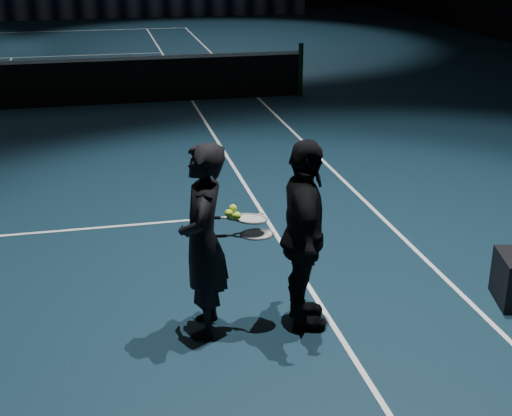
{
  "coord_description": "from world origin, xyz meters",
  "views": [
    {
      "loc": [
        2.25,
        -14.3,
        3.24
      ],
      "look_at": [
        3.45,
        -8.97,
        1.11
      ],
      "focal_mm": 50.0,
      "sensor_mm": 36.0,
      "label": 1
    }
  ],
  "objects_px": {
    "tennis_balls": "(233,213)",
    "player_b": "(304,236)",
    "racket_upper": "(250,219)",
    "racket_lower": "(257,234)",
    "player_a": "(203,241)"
  },
  "relations": [
    {
      "from": "racket_upper",
      "to": "tennis_balls",
      "type": "height_order",
      "value": "tennis_balls"
    },
    {
      "from": "player_b",
      "to": "racket_lower",
      "type": "xyz_separation_m",
      "value": [
        -0.4,
        0.04,
        0.04
      ]
    },
    {
      "from": "tennis_balls",
      "to": "racket_lower",
      "type": "bearing_deg",
      "value": -6.86
    },
    {
      "from": "tennis_balls",
      "to": "player_b",
      "type": "bearing_deg",
      "value": -5.88
    },
    {
      "from": "racket_lower",
      "to": "racket_upper",
      "type": "height_order",
      "value": "racket_upper"
    },
    {
      "from": "player_a",
      "to": "player_b",
      "type": "height_order",
      "value": "same"
    },
    {
      "from": "player_a",
      "to": "player_b",
      "type": "bearing_deg",
      "value": 97.66
    },
    {
      "from": "player_b",
      "to": "racket_upper",
      "type": "distance_m",
      "value": 0.48
    },
    {
      "from": "racket_upper",
      "to": "tennis_balls",
      "type": "relative_size",
      "value": 5.67
    },
    {
      "from": "player_b",
      "to": "racket_upper",
      "type": "bearing_deg",
      "value": 88.78
    },
    {
      "from": "player_a",
      "to": "racket_lower",
      "type": "height_order",
      "value": "player_a"
    },
    {
      "from": "racket_upper",
      "to": "tennis_balls",
      "type": "bearing_deg",
      "value": -170.43
    },
    {
      "from": "racket_lower",
      "to": "player_b",
      "type": "bearing_deg",
      "value": -0.0
    },
    {
      "from": "racket_lower",
      "to": "tennis_balls",
      "type": "relative_size",
      "value": 5.67
    },
    {
      "from": "racket_upper",
      "to": "tennis_balls",
      "type": "xyz_separation_m",
      "value": [
        -0.15,
        -0.02,
        0.07
      ]
    }
  ]
}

